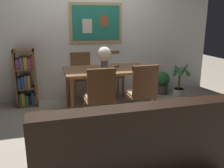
# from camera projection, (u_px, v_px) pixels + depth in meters

# --- Properties ---
(ground_plane) EXTENTS (12.00, 12.00, 0.00)m
(ground_plane) POSITION_uv_depth(u_px,v_px,m) (104.00, 119.00, 3.83)
(ground_plane) COLOR gray
(wall_back_with_painting) EXTENTS (5.20, 0.14, 2.60)m
(wall_back_with_painting) POSITION_uv_depth(u_px,v_px,m) (88.00, 31.00, 4.66)
(wall_back_with_painting) COLOR silver
(wall_back_with_painting) RESTS_ON ground_plane
(dining_table) EXTENTS (1.41, 0.82, 0.73)m
(dining_table) POSITION_uv_depth(u_px,v_px,m) (107.00, 75.00, 4.05)
(dining_table) COLOR brown
(dining_table) RESTS_ON ground_plane
(dining_chair_far_left) EXTENTS (0.40, 0.41, 0.91)m
(dining_chair_far_left) POSITION_uv_depth(u_px,v_px,m) (81.00, 72.00, 4.66)
(dining_chair_far_left) COLOR brown
(dining_chair_far_left) RESTS_ON ground_plane
(dining_chair_near_left) EXTENTS (0.40, 0.41, 0.91)m
(dining_chair_near_left) POSITION_uv_depth(u_px,v_px,m) (100.00, 94.00, 3.31)
(dining_chair_near_left) COLOR brown
(dining_chair_near_left) RESTS_ON ground_plane
(dining_chair_far_right) EXTENTS (0.40, 0.41, 0.91)m
(dining_chair_far_right) POSITION_uv_depth(u_px,v_px,m) (111.00, 70.00, 4.85)
(dining_chair_far_right) COLOR brown
(dining_chair_far_right) RESTS_ON ground_plane
(dining_chair_near_right) EXTENTS (0.40, 0.41, 0.91)m
(dining_chair_near_right) POSITION_uv_depth(u_px,v_px,m) (142.00, 89.00, 3.52)
(dining_chair_near_right) COLOR brown
(dining_chair_near_right) RESTS_ON ground_plane
(leather_couch) EXTENTS (1.80, 0.84, 0.84)m
(leather_couch) POSITION_uv_depth(u_px,v_px,m) (128.00, 149.00, 2.35)
(leather_couch) COLOR black
(leather_couch) RESTS_ON ground_plane
(bookshelf) EXTENTS (0.37, 0.28, 1.02)m
(bookshelf) POSITION_uv_depth(u_px,v_px,m) (26.00, 80.00, 4.31)
(bookshelf) COLOR brown
(bookshelf) RESTS_ON ground_plane
(potted_ivy) EXTENTS (0.31, 0.31, 0.49)m
(potted_ivy) POSITION_uv_depth(u_px,v_px,m) (162.00, 82.00, 5.07)
(potted_ivy) COLOR #4C4742
(potted_ivy) RESTS_ON ground_plane
(potted_palm) EXTENTS (0.37, 0.40, 0.76)m
(potted_palm) POSITION_uv_depth(u_px,v_px,m) (180.00, 83.00, 4.76)
(potted_palm) COLOR #B2ADA3
(potted_palm) RESTS_ON ground_plane
(flower_vase) EXTENTS (0.24, 0.24, 0.37)m
(flower_vase) POSITION_uv_depth(u_px,v_px,m) (104.00, 55.00, 3.91)
(flower_vase) COLOR slate
(flower_vase) RESTS_ON dining_table
(tv_remote) EXTENTS (0.14, 0.15, 0.02)m
(tv_remote) POSITION_uv_depth(u_px,v_px,m) (116.00, 66.00, 4.17)
(tv_remote) COLOR black
(tv_remote) RESTS_ON dining_table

